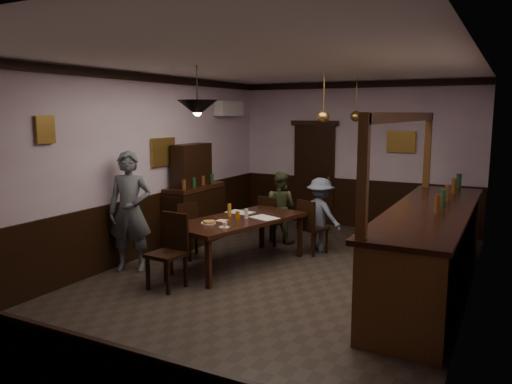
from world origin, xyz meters
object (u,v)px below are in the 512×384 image
Objects in this scene: chair_far_right at (310,224)px; pendant_brass_far at (356,116)px; dining_table at (239,223)px; person_seated_left at (280,207)px; chair_far_left at (270,218)px; pendant_brass_mid at (323,117)px; person_seated_right at (320,215)px; coffee_cup at (225,225)px; person_standing at (130,211)px; soda_can at (238,216)px; chair_near at (170,247)px; chair_side at (191,228)px; pendant_iron at (197,108)px; sideboard at (194,204)px; bar_counter at (430,248)px.

chair_far_right is 1.14× the size of pendant_brass_far.
dining_table is 1.61m from person_seated_left.
dining_table is 1.37m from chair_far_left.
pendant_brass_far reaches higher than person_seated_left.
person_seated_right is at bearing 115.22° from pendant_brass_mid.
coffee_cup is (-0.60, -1.78, 0.29)m from chair_far_right.
dining_table is 1.65m from person_standing.
person_seated_right reaches higher than soda_can.
chair_far_left is at bearing 88.97° from chair_near.
coffee_cup is at bearing 90.79° from person_seated_right.
pendant_brass_mid is (0.17, 0.07, 1.79)m from chair_far_right.
chair_side is 3.58m from pendant_brass_far.
pendant_iron is (0.15, 0.50, 1.87)m from chair_near.
soda_can is at bearing -70.14° from dining_table.
person_standing is at bearing 66.20° from person_seated_left.
person_standing reaches higher than person_seated_right.
sideboard is (-1.42, 0.90, -0.08)m from soda_can.
dining_table is 0.15m from soda_can.
dining_table is 2.81m from bar_counter.
soda_can is at bearing 76.98° from chair_near.
chair_side reaches higher than soda_can.
chair_near is at bearing -63.55° from sideboard.
pendant_brass_mid is at bearing 8.88° from sideboard.
pendant_iron is (-0.16, -2.39, 1.77)m from person_seated_left.
person_seated_left reaches higher than chair_side.
person_seated_right is 2.29m from sideboard.
sideboard is at bearing 149.10° from dining_table.
person_standing is at bearing -144.65° from dining_table.
person_seated_right is (1.17, 2.66, 0.08)m from chair_near.
bar_counter reaches higher than soda_can.
coffee_cup is 0.02× the size of bar_counter.
chair_far_left is 1.10× the size of pendant_brass_mid.
chair_far_left reaches higher than dining_table.
dining_table is at bearing 109.86° from soda_can.
chair_side is 2.23m from pendant_iron.
soda_can is at bearing 81.63° from chair_far_right.
person_seated_left is 2.98m from pendant_iron.
soda_can is (0.13, -1.42, 0.32)m from chair_far_left.
pendant_brass_mid is (-1.89, 1.03, 1.70)m from bar_counter.
pendant_iron is (-0.95, -1.90, 1.92)m from chair_far_right.
dining_table is 1.36m from chair_far_right.
bar_counter is (3.16, 1.44, 0.04)m from chair_near.
soda_can is (0.03, -0.07, 0.12)m from dining_table.
bar_counter reaches higher than sideboard.
pendant_brass_mid is (2.25, 2.14, 1.39)m from person_standing.
pendant_brass_far is (1.16, 0.74, 1.65)m from person_seated_left.
chair_near is 0.56× the size of person_standing.
soda_can reaches higher than coffee_cup.
person_seated_right is 0.30× the size of bar_counter.
pendant_iron reaches higher than bar_counter.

